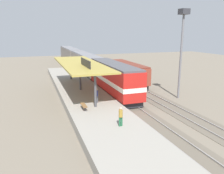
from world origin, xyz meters
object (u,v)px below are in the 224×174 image
at_px(light_mast, 182,36).
at_px(person_walking, 97,95).
at_px(freight_car, 127,73).
at_px(passenger_carriage_rear, 70,55).
at_px(locomotive, 114,78).
at_px(person_waiting, 121,116).
at_px(passenger_carriage_front, 85,63).
at_px(platform_bench, 84,105).

relative_size(light_mast, person_walking, 6.84).
distance_m(freight_car, light_mast, 12.65).
relative_size(passenger_carriage_rear, person_walking, 11.70).
height_order(locomotive, person_waiting, locomotive).
xyz_separation_m(locomotive, freight_car, (4.60, 5.92, -0.44)).
distance_m(person_waiting, person_walking, 7.06).
bearing_deg(freight_car, light_mast, -72.92).
height_order(passenger_carriage_front, person_waiting, passenger_carriage_front).
height_order(platform_bench, freight_car, freight_car).
xyz_separation_m(passenger_carriage_front, light_mast, (7.80, -22.50, 6.08)).
height_order(passenger_carriage_front, light_mast, light_mast).
bearing_deg(light_mast, passenger_carriage_front, 109.12).
distance_m(light_mast, person_waiting, 15.78).
bearing_deg(light_mast, person_walking, -174.29).
distance_m(light_mast, person_walking, 13.64).
xyz_separation_m(platform_bench, light_mast, (13.80, 2.87, 7.05)).
relative_size(platform_bench, freight_car, 0.14).
relative_size(platform_bench, person_walking, 0.99).
bearing_deg(passenger_carriage_front, freight_car, -69.16).
xyz_separation_m(freight_car, light_mast, (3.20, -10.42, 6.43)).
xyz_separation_m(locomotive, person_walking, (-4.11, -5.69, -0.56)).
distance_m(platform_bench, passenger_carriage_rear, 46.57).
bearing_deg(passenger_carriage_rear, locomotive, -90.00).
height_order(passenger_carriage_rear, light_mast, light_mast).
relative_size(locomotive, passenger_carriage_front, 0.72).
bearing_deg(person_walking, person_waiting, -88.75).
bearing_deg(passenger_carriage_rear, freight_car, -82.04).
relative_size(platform_bench, passenger_carriage_front, 0.08).
bearing_deg(passenger_carriage_front, platform_bench, -103.31).
relative_size(passenger_carriage_front, person_walking, 11.70).
bearing_deg(person_walking, platform_bench, -138.39).
height_order(locomotive, passenger_carriage_rear, locomotive).
bearing_deg(person_waiting, freight_car, 65.36).
xyz_separation_m(platform_bench, passenger_carriage_rear, (6.00, 46.17, 0.97)).
bearing_deg(freight_car, platform_bench, -128.59).
bearing_deg(passenger_carriage_rear, platform_bench, -97.40).
distance_m(passenger_carriage_rear, light_mast, 44.42).
distance_m(platform_bench, passenger_carriage_front, 26.09).
xyz_separation_m(platform_bench, passenger_carriage_front, (6.00, 25.37, 0.97)).
bearing_deg(person_walking, passenger_carriage_front, 80.15).
bearing_deg(passenger_carriage_front, locomotive, -90.00).
relative_size(passenger_carriage_rear, light_mast, 1.71).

